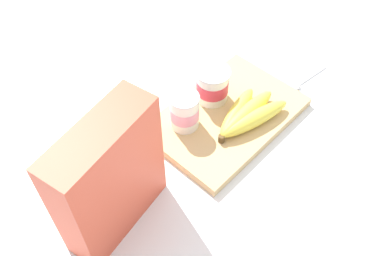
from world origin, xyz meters
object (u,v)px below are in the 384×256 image
(yogurt_cup_front, at_px, (185,111))
(spoon, at_px, (302,82))
(yogurt_cup_back, at_px, (212,85))
(cutting_board, at_px, (227,117))
(banana_bunch, at_px, (247,115))
(cereal_box, at_px, (110,179))

(yogurt_cup_front, relative_size, spoon, 0.63)
(yogurt_cup_front, height_order, yogurt_cup_back, yogurt_cup_front)
(cutting_board, xyz_separation_m, banana_bunch, (0.01, -0.04, 0.03))
(banana_bunch, xyz_separation_m, spoon, (0.20, -0.02, -0.03))
(yogurt_cup_front, height_order, banana_bunch, yogurt_cup_front)
(spoon, bearing_deg, yogurt_cup_back, 149.77)
(yogurt_cup_back, bearing_deg, cereal_box, -169.01)
(yogurt_cup_back, height_order, banana_bunch, yogurt_cup_back)
(cutting_board, xyz_separation_m, yogurt_cup_front, (-0.08, 0.05, 0.05))
(cutting_board, distance_m, spoon, 0.22)
(cutting_board, distance_m, cereal_box, 0.34)
(yogurt_cup_front, relative_size, yogurt_cup_back, 1.04)
(yogurt_cup_front, bearing_deg, spoon, -19.48)
(cutting_board, bearing_deg, yogurt_cup_back, 76.15)
(banana_bunch, bearing_deg, yogurt_cup_back, 90.39)
(yogurt_cup_front, bearing_deg, cereal_box, -166.88)
(cutting_board, distance_m, yogurt_cup_back, 0.08)
(cutting_board, bearing_deg, yogurt_cup_front, 150.92)
(cutting_board, xyz_separation_m, cereal_box, (-0.32, -0.01, 0.12))
(cutting_board, xyz_separation_m, yogurt_cup_back, (0.01, 0.06, 0.05))
(spoon, bearing_deg, yogurt_cup_front, 160.52)
(cereal_box, relative_size, spoon, 1.91)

